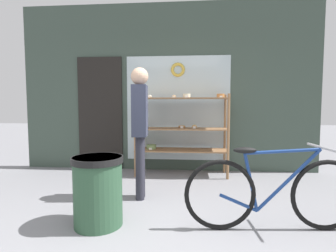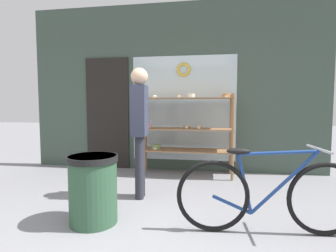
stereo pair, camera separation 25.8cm
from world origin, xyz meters
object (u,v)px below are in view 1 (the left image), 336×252
(display_case, at_px, (180,127))
(trash_bin, at_px, (98,188))
(bicycle, at_px, (273,193))
(pedestrian, at_px, (140,122))

(display_case, relative_size, trash_bin, 2.26)
(bicycle, bearing_deg, trash_bin, 177.08)
(bicycle, xyz_separation_m, pedestrian, (-1.43, 0.75, 0.62))
(pedestrian, xyz_separation_m, trash_bin, (-0.27, -0.80, -0.61))
(bicycle, height_order, trash_bin, bicycle)
(pedestrian, bearing_deg, bicycle, -122.40)
(display_case, xyz_separation_m, bicycle, (0.96, -1.96, -0.47))
(bicycle, relative_size, trash_bin, 2.45)
(display_case, bearing_deg, trash_bin, -110.26)
(trash_bin, bearing_deg, pedestrian, 71.13)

